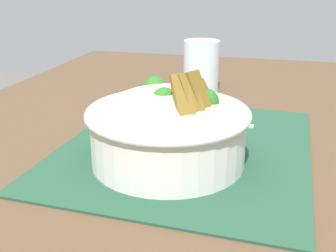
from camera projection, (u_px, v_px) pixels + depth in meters
The scene contains 5 objects.
table at pixel (173, 180), 0.64m from camera, with size 1.34×0.86×0.70m.
placemat at pixel (186, 146), 0.60m from camera, with size 0.40×0.35×0.00m, color #1E422D.
bowl at pixel (168, 125), 0.53m from camera, with size 0.24×0.24×0.13m.
fork at pixel (207, 123), 0.68m from camera, with size 0.02×0.14×0.00m.
drinking_glass at pixel (201, 69), 0.87m from camera, with size 0.08×0.08×0.11m.
Camera 1 is at (-0.56, -0.14, 0.94)m, focal length 43.80 mm.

